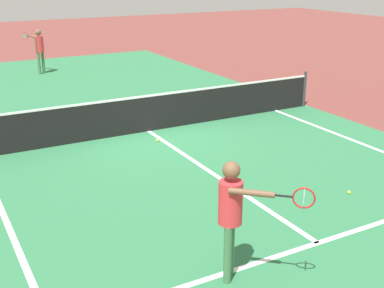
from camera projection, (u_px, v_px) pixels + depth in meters
ground_plane at (149, 131)px, 13.12m from camera, size 60.00×60.00×0.00m
court_surface_inbounds at (149, 131)px, 13.12m from camera, size 10.62×24.40×0.00m
line_service_near at (318, 243)px, 7.82m from camera, size 8.22×0.10×0.01m
line_center_service at (212, 173)px, 10.47m from camera, size 0.10×6.40×0.01m
net at (148, 113)px, 12.95m from camera, size 10.41×0.09×1.07m
player_near at (232, 208)px, 6.60m from camera, size 0.84×1.02×1.71m
player_far at (39, 46)px, 19.75m from camera, size 0.61×1.18×1.73m
tennis_ball_mid_court at (349, 192)px, 9.50m from camera, size 0.07×0.07×0.07m
tennis_ball_near_net at (157, 141)px, 12.31m from camera, size 0.07×0.07×0.07m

